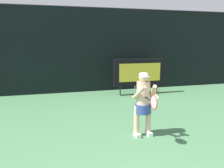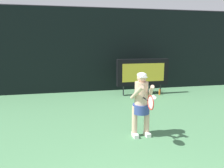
# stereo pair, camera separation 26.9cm
# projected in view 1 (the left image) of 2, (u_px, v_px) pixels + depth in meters

# --- Properties ---
(backdrop_screen) EXTENTS (18.00, 0.12, 3.66)m
(backdrop_screen) POSITION_uv_depth(u_px,v_px,m) (74.00, 51.00, 9.69)
(backdrop_screen) COLOR black
(backdrop_screen) RESTS_ON ground
(scoreboard) EXTENTS (2.20, 0.21, 1.50)m
(scoreboard) POSITION_uv_depth(u_px,v_px,m) (139.00, 72.00, 9.42)
(scoreboard) COLOR black
(scoreboard) RESTS_ON ground
(umpire_chair) EXTENTS (0.52, 0.44, 1.08)m
(umpire_chair) POSITION_uv_depth(u_px,v_px,m) (141.00, 79.00, 9.81)
(umpire_chair) COLOR #B7B7BC
(umpire_chair) RESTS_ON ground
(water_bottle) EXTENTS (0.07, 0.07, 0.27)m
(water_bottle) POSITION_uv_depth(u_px,v_px,m) (156.00, 92.00, 9.54)
(water_bottle) COLOR orange
(water_bottle) RESTS_ON ground
(tennis_player) EXTENTS (0.52, 0.59, 1.52)m
(tennis_player) POSITION_uv_depth(u_px,v_px,m) (143.00, 101.00, 5.26)
(tennis_player) COLOR white
(tennis_player) RESTS_ON ground
(tennis_racket) EXTENTS (0.03, 0.60, 0.31)m
(tennis_racket) POSITION_uv_depth(u_px,v_px,m) (153.00, 102.00, 4.71)
(tennis_racket) COLOR black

